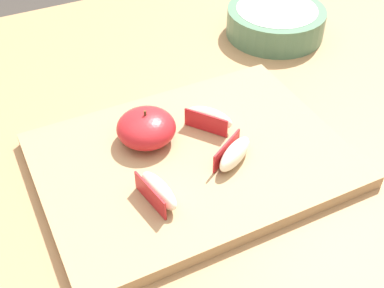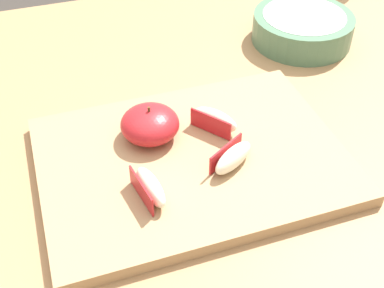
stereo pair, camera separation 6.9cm
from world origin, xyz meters
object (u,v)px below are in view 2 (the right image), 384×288
(apple_wedge_left, at_px, (233,157))
(ceramic_fruit_bowl, at_px, (302,27))
(cutting_board, at_px, (192,160))
(apple_wedge_right, at_px, (215,120))
(apple_half_skin_up, at_px, (150,124))
(apple_wedge_back, at_px, (150,187))

(apple_wedge_left, bearing_deg, ceramic_fruit_bowl, 48.42)
(cutting_board, relative_size, apple_wedge_left, 5.74)
(apple_wedge_left, distance_m, ceramic_fruit_bowl, 0.40)
(apple_wedge_right, distance_m, ceramic_fruit_bowl, 0.33)
(cutting_board, xyz_separation_m, apple_wedge_right, (0.05, 0.04, 0.03))
(cutting_board, distance_m, apple_wedge_right, 0.07)
(apple_half_skin_up, distance_m, apple_wedge_back, 0.12)
(apple_wedge_back, height_order, ceramic_fruit_bowl, ceramic_fruit_bowl)
(apple_half_skin_up, distance_m, apple_wedge_left, 0.13)
(cutting_board, relative_size, apple_half_skin_up, 5.00)
(apple_wedge_back, distance_m, apple_wedge_left, 0.12)
(apple_wedge_right, relative_size, apple_wedge_left, 0.97)
(apple_wedge_back, bearing_deg, apple_wedge_right, 38.58)
(cutting_board, bearing_deg, ceramic_fruit_bowl, 40.01)
(apple_wedge_left, bearing_deg, apple_wedge_right, 86.22)
(apple_wedge_back, height_order, apple_wedge_left, same)
(apple_half_skin_up, height_order, apple_wedge_right, apple_half_skin_up)
(cutting_board, relative_size, ceramic_fruit_bowl, 2.24)
(cutting_board, bearing_deg, apple_wedge_left, -40.78)
(cutting_board, bearing_deg, apple_half_skin_up, 128.20)
(ceramic_fruit_bowl, bearing_deg, apple_wedge_right, -140.24)
(apple_half_skin_up, bearing_deg, apple_wedge_left, -46.83)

